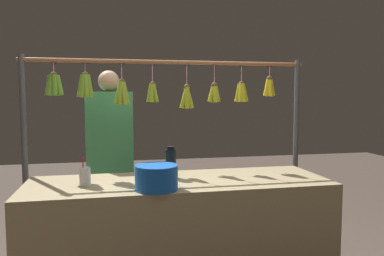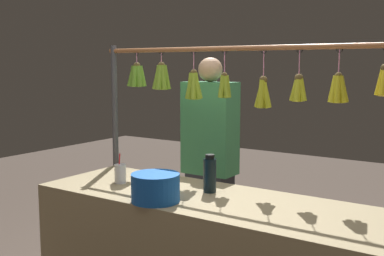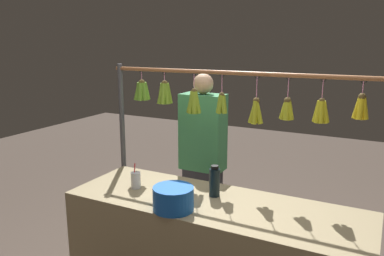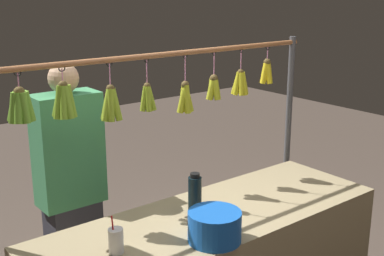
{
  "view_description": "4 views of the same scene",
  "coord_description": "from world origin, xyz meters",
  "px_view_note": "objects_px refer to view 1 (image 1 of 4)",
  "views": [
    {
      "loc": [
        0.46,
        2.57,
        1.45
      ],
      "look_at": [
        -0.09,
        0.0,
        1.23
      ],
      "focal_mm": 35.48,
      "sensor_mm": 36.0,
      "label": 1
    },
    {
      "loc": [
        -1.44,
        2.29,
        1.62
      ],
      "look_at": [
        0.1,
        0.0,
        1.26
      ],
      "focal_mm": 45.3,
      "sensor_mm": 36.0,
      "label": 2
    },
    {
      "loc": [
        -1.02,
        2.29,
        1.96
      ],
      "look_at": [
        0.17,
        0.0,
        1.37
      ],
      "focal_mm": 36.38,
      "sensor_mm": 36.0,
      "label": 3
    },
    {
      "loc": [
        1.71,
        1.98,
        2.1
      ],
      "look_at": [
        0.15,
        0.0,
        1.4
      ],
      "focal_mm": 47.62,
      "sensor_mm": 36.0,
      "label": 4
    }
  ],
  "objects_px": {
    "drink_cup": "(85,176)",
    "water_bottle": "(171,163)",
    "vendor_person": "(110,167)",
    "blue_bucket": "(156,177)"
  },
  "relations": [
    {
      "from": "water_bottle",
      "to": "vendor_person",
      "type": "relative_size",
      "value": 0.14
    },
    {
      "from": "drink_cup",
      "to": "water_bottle",
      "type": "bearing_deg",
      "value": -167.26
    },
    {
      "from": "drink_cup",
      "to": "vendor_person",
      "type": "height_order",
      "value": "vendor_person"
    },
    {
      "from": "water_bottle",
      "to": "drink_cup",
      "type": "bearing_deg",
      "value": 12.74
    },
    {
      "from": "drink_cup",
      "to": "vendor_person",
      "type": "distance_m",
      "value": 0.85
    },
    {
      "from": "water_bottle",
      "to": "drink_cup",
      "type": "height_order",
      "value": "water_bottle"
    },
    {
      "from": "water_bottle",
      "to": "drink_cup",
      "type": "xyz_separation_m",
      "value": [
        0.59,
        0.13,
        -0.05
      ]
    },
    {
      "from": "drink_cup",
      "to": "vendor_person",
      "type": "relative_size",
      "value": 0.11
    },
    {
      "from": "drink_cup",
      "to": "vendor_person",
      "type": "xyz_separation_m",
      "value": [
        -0.16,
        -0.83,
        -0.1
      ]
    },
    {
      "from": "blue_bucket",
      "to": "drink_cup",
      "type": "relative_size",
      "value": 1.41
    }
  ]
}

